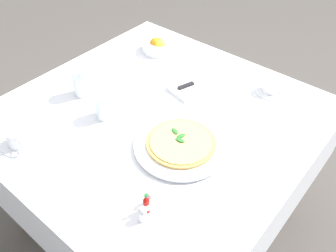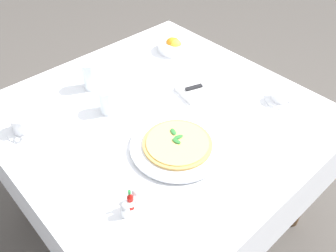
# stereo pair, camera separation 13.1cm
# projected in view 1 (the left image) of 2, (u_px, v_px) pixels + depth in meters

# --- Properties ---
(ground_plane) EXTENTS (8.00, 8.00, 0.00)m
(ground_plane) POSITION_uv_depth(u_px,v_px,m) (159.00, 217.00, 1.88)
(ground_plane) COLOR #4C4742
(dining_table) EXTENTS (1.16, 1.16, 0.72)m
(dining_table) POSITION_uv_depth(u_px,v_px,m) (157.00, 137.00, 1.48)
(dining_table) COLOR white
(dining_table) RESTS_ON ground_plane
(pizza_plate) EXTENTS (0.34, 0.34, 0.02)m
(pizza_plate) POSITION_uv_depth(u_px,v_px,m) (181.00, 145.00, 1.25)
(pizza_plate) COLOR white
(pizza_plate) RESTS_ON dining_table
(pizza) EXTENTS (0.25, 0.25, 0.02)m
(pizza) POSITION_uv_depth(u_px,v_px,m) (181.00, 142.00, 1.24)
(pizza) COLOR tan
(pizza) RESTS_ON pizza_plate
(coffee_cup_back_corner) EXTENTS (0.13, 0.13, 0.07)m
(coffee_cup_back_corner) POSITION_uv_depth(u_px,v_px,m) (18.00, 138.00, 1.25)
(coffee_cup_back_corner) COLOR white
(coffee_cup_back_corner) RESTS_ON dining_table
(coffee_cup_near_right) EXTENTS (0.13, 0.13, 0.06)m
(coffee_cup_near_right) POSITION_uv_depth(u_px,v_px,m) (271.00, 87.00, 1.49)
(coffee_cup_near_right) COLOR white
(coffee_cup_near_right) RESTS_ON dining_table
(water_glass_far_right) EXTENTS (0.07, 0.07, 0.12)m
(water_glass_far_right) POSITION_uv_depth(u_px,v_px,m) (81.00, 83.00, 1.46)
(water_glass_far_right) COLOR white
(water_glass_far_right) RESTS_ON dining_table
(water_glass_left_edge) EXTENTS (0.07, 0.07, 0.10)m
(water_glass_left_edge) POSITION_uv_depth(u_px,v_px,m) (104.00, 107.00, 1.36)
(water_glass_left_edge) COLOR white
(water_glass_left_edge) RESTS_ON dining_table
(napkin_folded) EXTENTS (0.24, 0.17, 0.02)m
(napkin_folded) POSITION_uv_depth(u_px,v_px,m) (195.00, 85.00, 1.53)
(napkin_folded) COLOR white
(napkin_folded) RESTS_ON dining_table
(dinner_knife) EXTENTS (0.19, 0.08, 0.01)m
(dinner_knife) POSITION_uv_depth(u_px,v_px,m) (196.00, 82.00, 1.52)
(dinner_knife) COLOR silver
(dinner_knife) RESTS_ON napkin_folded
(citrus_bowl) EXTENTS (0.15, 0.15, 0.07)m
(citrus_bowl) POSITION_uv_depth(u_px,v_px,m) (157.00, 46.00, 1.74)
(citrus_bowl) COLOR white
(citrus_bowl) RESTS_ON dining_table
(hot_sauce_bottle) EXTENTS (0.02, 0.02, 0.08)m
(hot_sauce_bottle) POSITION_uv_depth(u_px,v_px,m) (146.00, 204.00, 1.04)
(hot_sauce_bottle) COLOR #B7140F
(hot_sauce_bottle) RESTS_ON dining_table
(salt_shaker) EXTENTS (0.03, 0.03, 0.06)m
(salt_shaker) POSITION_uv_depth(u_px,v_px,m) (150.00, 198.00, 1.07)
(salt_shaker) COLOR white
(salt_shaker) RESTS_ON dining_table
(pepper_shaker) EXTENTS (0.03, 0.03, 0.06)m
(pepper_shaker) POSITION_uv_depth(u_px,v_px,m) (142.00, 214.00, 1.02)
(pepper_shaker) COLOR white
(pepper_shaker) RESTS_ON dining_table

